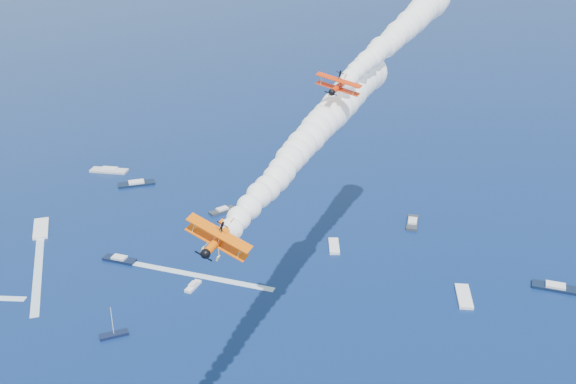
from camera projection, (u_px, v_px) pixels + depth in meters
biplane_lead at (339, 86)px, 102.93m from camera, size 9.57×10.28×6.08m
biplane_trail at (219, 239)px, 74.91m from camera, size 10.89×11.48×7.76m
smoke_trail_lead at (398, 33)px, 128.00m from camera, size 66.54×61.94×11.58m
smoke_trail_trail at (315, 132)px, 100.55m from camera, size 66.62×63.97×11.58m
spectator_boats at (77, 273)px, 166.47m from camera, size 206.45×161.57×0.70m
boat_wakes at (208, 288)px, 160.51m from camera, size 168.51×124.69×0.04m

